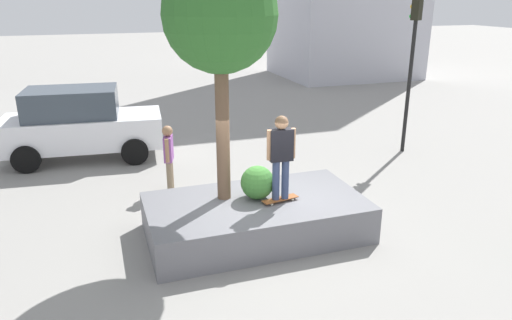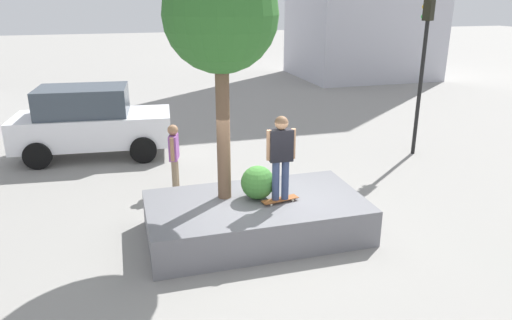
{
  "view_description": "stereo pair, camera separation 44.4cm",
  "coord_description": "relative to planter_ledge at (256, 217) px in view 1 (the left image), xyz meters",
  "views": [
    {
      "loc": [
        -3.11,
        -8.75,
        4.86
      ],
      "look_at": [
        -0.15,
        -0.08,
        1.68
      ],
      "focal_mm": 33.42,
      "sensor_mm": 36.0,
      "label": 1
    },
    {
      "loc": [
        -2.68,
        -8.89,
        4.86
      ],
      "look_at": [
        -0.15,
        -0.08,
        1.68
      ],
      "focal_mm": 33.42,
      "sensor_mm": 36.0,
      "label": 2
    }
  ],
  "objects": [
    {
      "name": "plaza_tree",
      "position": [
        -0.59,
        0.37,
        4.08
      ],
      "size": [
        2.22,
        2.22,
        4.84
      ],
      "color": "brown",
      "rests_on": "planter_ledge"
    },
    {
      "name": "boxwood_shrub",
      "position": [
        0.07,
        0.11,
        0.75
      ],
      "size": [
        0.71,
        0.71,
        0.71
      ],
      "primitive_type": "sphere",
      "color": "#3D7A33",
      "rests_on": "planter_ledge"
    },
    {
      "name": "police_car",
      "position": [
        -3.51,
        6.54,
        0.73
      ],
      "size": [
        4.91,
        2.58,
        2.21
      ],
      "color": "white",
      "rests_on": "ground"
    },
    {
      "name": "skateboarder",
      "position": [
        0.46,
        -0.22,
        1.49
      ],
      "size": [
        0.6,
        0.27,
        1.77
      ],
      "color": "navy",
      "rests_on": "skateboard"
    },
    {
      "name": "pedestrian_crossing",
      "position": [
        -1.34,
        3.02,
        0.62
      ],
      "size": [
        0.32,
        0.58,
        1.75
      ],
      "color": "#847056",
      "rests_on": "ground"
    },
    {
      "name": "ground_plane",
      "position": [
        0.15,
        0.08,
        -0.39
      ],
      "size": [
        120.0,
        120.0,
        0.0
      ],
      "primitive_type": "plane",
      "color": "gray"
    },
    {
      "name": "skateboard",
      "position": [
        0.46,
        -0.22,
        0.45
      ],
      "size": [
        0.83,
        0.36,
        0.07
      ],
      "color": "brown",
      "rests_on": "planter_ledge"
    },
    {
      "name": "planter_ledge",
      "position": [
        0.0,
        0.0,
        0.0
      ],
      "size": [
        4.55,
        2.48,
        0.78
      ],
      "primitive_type": "cube",
      "color": "slate",
      "rests_on": "ground"
    },
    {
      "name": "traffic_light_corner",
      "position": [
        6.42,
        3.91,
        2.98
      ],
      "size": [
        0.36,
        0.37,
        5.0
      ],
      "color": "black",
      "rests_on": "ground"
    }
  ]
}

